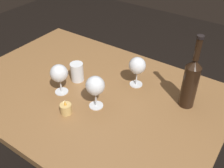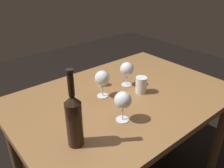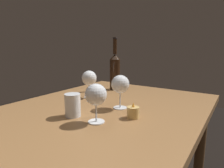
% 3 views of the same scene
% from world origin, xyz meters
% --- Properties ---
extents(dining_table, '(1.30, 0.90, 0.74)m').
position_xyz_m(dining_table, '(0.00, 0.00, 0.65)').
color(dining_table, olive).
rests_on(dining_table, ground).
extents(wine_glass_left, '(0.09, 0.09, 0.16)m').
position_xyz_m(wine_glass_left, '(-0.17, -0.18, 0.85)').
color(wine_glass_left, white).
rests_on(wine_glass_left, dining_table).
extents(wine_glass_right, '(0.09, 0.09, 0.16)m').
position_xyz_m(wine_glass_right, '(0.11, 0.09, 0.85)').
color(wine_glass_right, white).
rests_on(wine_glass_right, dining_table).
extents(wine_glass_centre, '(0.09, 0.09, 0.16)m').
position_xyz_m(wine_glass_centre, '(-0.10, 0.07, 0.86)').
color(wine_glass_centre, white).
rests_on(wine_glass_centre, dining_table).
extents(wine_bottle, '(0.07, 0.07, 0.35)m').
position_xyz_m(wine_bottle, '(-0.44, -0.18, 0.87)').
color(wine_bottle, black).
rests_on(wine_bottle, dining_table).
extents(water_tumbler, '(0.07, 0.07, 0.10)m').
position_xyz_m(water_tumbler, '(0.11, -0.04, 0.78)').
color(water_tumbler, white).
rests_on(water_tumbler, dining_table).
extents(votive_candle, '(0.05, 0.05, 0.07)m').
position_xyz_m(votive_candle, '(-0.01, 0.19, 0.76)').
color(votive_candle, '#DBB266').
rests_on(votive_candle, dining_table).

